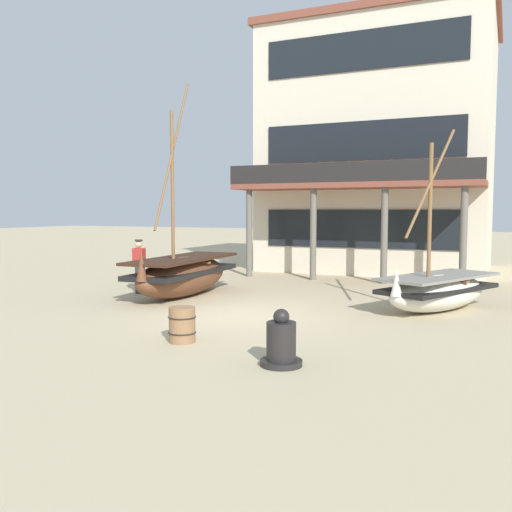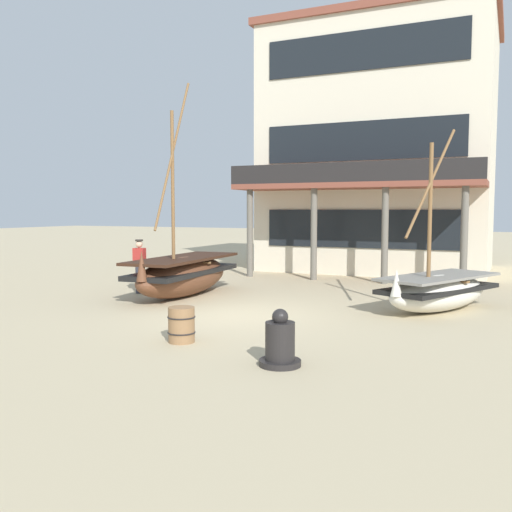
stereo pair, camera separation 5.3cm
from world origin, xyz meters
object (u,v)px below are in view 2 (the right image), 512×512
at_px(fishing_boat_near_left, 438,291).
at_px(fisherman_by_hull, 140,267).
at_px(fishing_boat_centre_large, 183,274).
at_px(wooden_barrel, 181,325).
at_px(harbor_building_main, 380,150).
at_px(capstan_winch, 280,344).

xyz_separation_m(fishing_boat_near_left, fisherman_by_hull, (-8.87, -0.70, 0.31)).
relative_size(fishing_boat_centre_large, wooden_barrel, 9.18).
xyz_separation_m(fisherman_by_hull, harbor_building_main, (5.19, 10.59, 4.41)).
relative_size(fishing_boat_centre_large, fisherman_by_hull, 3.81).
xyz_separation_m(fishing_boat_near_left, capstan_winch, (-1.78, -6.48, -0.15)).
bearing_deg(wooden_barrel, fishing_boat_near_left, 53.87).
distance_m(fishing_boat_centre_large, harbor_building_main, 12.02).
relative_size(capstan_winch, wooden_barrel, 1.38).
xyz_separation_m(capstan_winch, harbor_building_main, (-1.89, 16.37, 4.87)).
bearing_deg(fishing_boat_centre_large, harbor_building_main, 70.78).
xyz_separation_m(wooden_barrel, harbor_building_main, (0.51, 15.62, 4.89)).
bearing_deg(capstan_winch, fisherman_by_hull, 140.81).
xyz_separation_m(fisherman_by_hull, capstan_winch, (7.09, -5.78, -0.46)).
bearing_deg(harbor_building_main, wooden_barrel, -91.85).
height_order(fishing_boat_near_left, fishing_boat_centre_large, fishing_boat_centre_large).
height_order(fishing_boat_near_left, fisherman_by_hull, fishing_boat_near_left).
relative_size(fishing_boat_near_left, fisherman_by_hull, 2.78).
distance_m(wooden_barrel, harbor_building_main, 16.38).
height_order(capstan_winch, wooden_barrel, capstan_winch).
height_order(fishing_boat_centre_large, harbor_building_main, harbor_building_main).
relative_size(capstan_winch, harbor_building_main, 0.09).
bearing_deg(harbor_building_main, fishing_boat_centre_large, -109.22).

